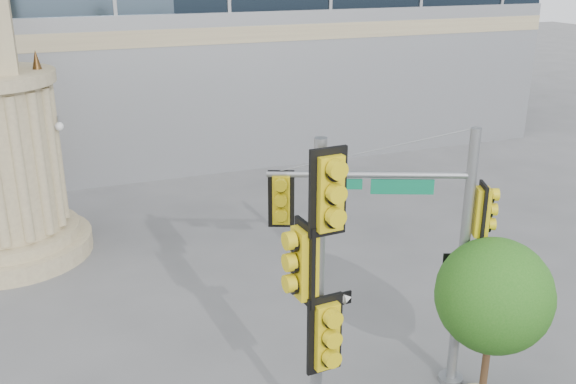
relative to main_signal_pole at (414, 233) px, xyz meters
name	(u,v)px	position (x,y,z in m)	size (l,w,h in m)	color
main_signal_pole	(414,233)	(0.00, 0.00, 0.00)	(3.75, 1.83, 5.11)	slate
secondary_signal_pole	(319,280)	(-2.35, -1.05, 0.00)	(0.95, 0.70, 5.39)	slate
street_tree	(495,299)	(1.04, -1.09, -1.00)	(2.11, 2.06, 3.28)	tan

